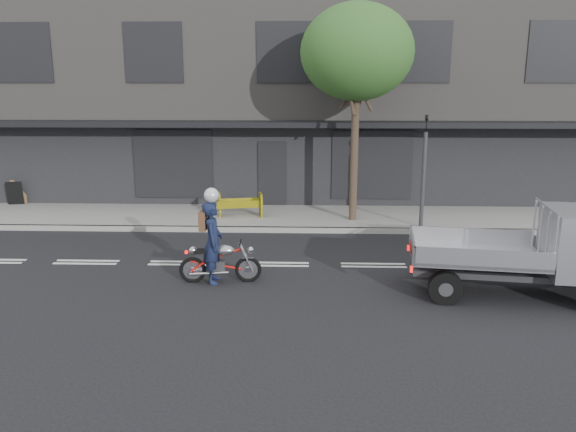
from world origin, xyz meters
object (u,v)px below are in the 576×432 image
at_px(street_tree, 357,53).
at_px(construction_barrier, 239,205).
at_px(traffic_light_pole, 423,178).
at_px(sandwich_board, 15,193).
at_px(flatbed_ute, 565,246).
at_px(motorcycle, 220,261).
at_px(rider, 213,242).

height_order(street_tree, construction_barrier, street_tree).
height_order(traffic_light_pole, construction_barrier, traffic_light_pole).
bearing_deg(sandwich_board, construction_barrier, -25.02).
bearing_deg(flatbed_ute, sandwich_board, 160.67).
relative_size(street_tree, traffic_light_pole, 1.93).
distance_m(traffic_light_pole, construction_barrier, 5.82).
height_order(motorcycle, rider, rider).
height_order(street_tree, sandwich_board, street_tree).
bearing_deg(street_tree, traffic_light_pole, -23.03).
xyz_separation_m(traffic_light_pole, rider, (-5.55, -4.65, -0.72)).
bearing_deg(traffic_light_pole, rider, -140.06).
bearing_deg(flatbed_ute, motorcycle, -177.81).
relative_size(traffic_light_pole, flatbed_ute, 0.79).
xyz_separation_m(motorcycle, flatbed_ute, (7.28, -0.68, 0.64)).
xyz_separation_m(rider, construction_barrier, (-0.09, 5.61, -0.37)).
height_order(construction_barrier, sandwich_board, sandwich_board).
height_order(street_tree, traffic_light_pole, street_tree).
xyz_separation_m(street_tree, flatbed_ute, (3.88, -6.18, -4.15)).
bearing_deg(rider, flatbed_ute, -99.01).
xyz_separation_m(street_tree, rider, (-3.55, -5.50, -4.35)).
xyz_separation_m(rider, sandwich_board, (-8.33, 7.30, -0.35)).
bearing_deg(motorcycle, construction_barrier, 88.64).
height_order(street_tree, motorcycle, street_tree).
height_order(rider, sandwich_board, rider).
distance_m(street_tree, rider, 7.86).
relative_size(street_tree, rider, 3.63).
height_order(motorcycle, sandwich_board, sandwich_board).
xyz_separation_m(rider, flatbed_ute, (7.43, -0.68, 0.20)).
bearing_deg(street_tree, motorcycle, -121.73).
relative_size(rider, construction_barrier, 1.28).
relative_size(flatbed_ute, construction_barrier, 3.08).
relative_size(rider, sandwich_board, 2.19).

